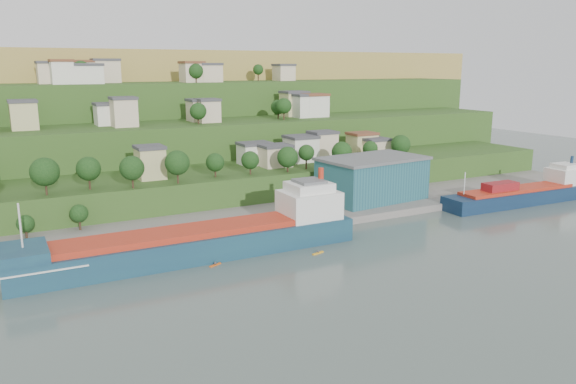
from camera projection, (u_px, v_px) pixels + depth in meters
ground at (281, 259)px, 122.77m from camera, size 500.00×500.00×0.00m
quay at (298, 218)px, 156.06m from camera, size 220.00×26.00×4.00m
hillside at (118, 154)px, 267.86m from camera, size 360.00×211.08×96.00m
cargo_ship_near at (204, 242)px, 123.92m from camera, size 75.94×12.32×19.51m
cargo_ship_far at (525, 195)px, 172.68m from camera, size 55.13×11.29×14.89m
warehouse at (372, 178)px, 168.06m from camera, size 32.78×22.07×12.80m
caravan at (2, 256)px, 117.25m from camera, size 6.01×4.38×2.59m
dinghy at (77, 253)px, 121.69m from camera, size 3.84×1.46×0.77m
kayak_orange at (215, 264)px, 118.63m from camera, size 3.01×1.77×0.77m
kayak_yellow at (318, 253)px, 126.12m from camera, size 3.27×1.42×0.81m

